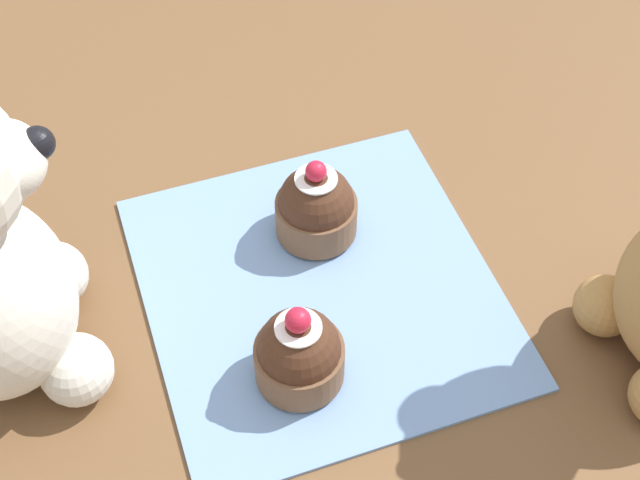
{
  "coord_description": "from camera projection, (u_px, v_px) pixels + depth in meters",
  "views": [
    {
      "loc": [
        -0.34,
        0.12,
        0.51
      ],
      "look_at": [
        0.0,
        0.0,
        0.06
      ],
      "focal_mm": 50.0,
      "sensor_mm": 36.0,
      "label": 1
    }
  ],
  "objects": [
    {
      "name": "ground_plane",
      "position": [
        320.0,
        290.0,
        0.62
      ],
      "size": [
        4.0,
        4.0,
        0.0
      ],
      "primitive_type": "plane",
      "color": "brown"
    },
    {
      "name": "knitted_placemat",
      "position": [
        320.0,
        288.0,
        0.62
      ],
      "size": [
        0.25,
        0.24,
        0.01
      ],
      "primitive_type": "cube",
      "color": "#7A9ED1",
      "rests_on": "ground_plane"
    },
    {
      "name": "cupcake_near_cream_bear",
      "position": [
        299.0,
        353.0,
        0.55
      ],
      "size": [
        0.06,
        0.06,
        0.07
      ],
      "color": "brown",
      "rests_on": "knitted_placemat"
    },
    {
      "name": "cupcake_near_tan_bear",
      "position": [
        316.0,
        207.0,
        0.63
      ],
      "size": [
        0.06,
        0.06,
        0.07
      ],
      "color": "brown",
      "rests_on": "knitted_placemat"
    }
  ]
}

